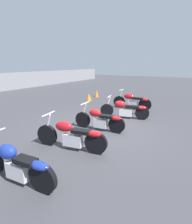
{
  "coord_description": "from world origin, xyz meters",
  "views": [
    {
      "loc": [
        -5.32,
        -2.97,
        2.34
      ],
      "look_at": [
        0.0,
        0.11,
        0.65
      ],
      "focal_mm": 28.0,
      "sensor_mm": 36.0,
      "label": 1
    }
  ],
  "objects_px": {
    "motorcycle_slot_3": "(125,109)",
    "traffic_cone_far": "(89,97)",
    "motorcycle_slot_4": "(133,101)",
    "motorcycle_slot_0": "(16,164)",
    "traffic_cone_near": "(97,94)",
    "motorcycle_slot_2": "(100,120)",
    "motorcycle_slot_1": "(72,135)"
  },
  "relations": [
    {
      "from": "motorcycle_slot_1",
      "to": "motorcycle_slot_2",
      "type": "relative_size",
      "value": 1.1
    },
    {
      "from": "motorcycle_slot_0",
      "to": "traffic_cone_far",
      "type": "distance_m",
      "value": 8.41
    },
    {
      "from": "motorcycle_slot_2",
      "to": "traffic_cone_far",
      "type": "bearing_deg",
      "value": 32.47
    },
    {
      "from": "motorcycle_slot_3",
      "to": "traffic_cone_far",
      "type": "distance_m",
      "value": 4.32
    },
    {
      "from": "traffic_cone_near",
      "to": "motorcycle_slot_4",
      "type": "bearing_deg",
      "value": -122.42
    },
    {
      "from": "motorcycle_slot_1",
      "to": "traffic_cone_far",
      "type": "xyz_separation_m",
      "value": [
        6.07,
        3.29,
        -0.19
      ]
    },
    {
      "from": "motorcycle_slot_2",
      "to": "motorcycle_slot_3",
      "type": "relative_size",
      "value": 0.92
    },
    {
      "from": "motorcycle_slot_0",
      "to": "motorcycle_slot_1",
      "type": "relative_size",
      "value": 0.94
    },
    {
      "from": "motorcycle_slot_4",
      "to": "traffic_cone_far",
      "type": "relative_size",
      "value": 4.43
    },
    {
      "from": "motorcycle_slot_2",
      "to": "traffic_cone_far",
      "type": "height_order",
      "value": "motorcycle_slot_2"
    },
    {
      "from": "motorcycle_slot_1",
      "to": "motorcycle_slot_3",
      "type": "height_order",
      "value": "motorcycle_slot_1"
    },
    {
      "from": "traffic_cone_near",
      "to": "motorcycle_slot_0",
      "type": "bearing_deg",
      "value": -159.46
    },
    {
      "from": "motorcycle_slot_0",
      "to": "traffic_cone_near",
      "type": "distance_m",
      "value": 9.8
    },
    {
      "from": "motorcycle_slot_1",
      "to": "motorcycle_slot_3",
      "type": "xyz_separation_m",
      "value": [
        3.55,
        -0.22,
        -0.01
      ]
    },
    {
      "from": "traffic_cone_far",
      "to": "motorcycle_slot_2",
      "type": "bearing_deg",
      "value": -143.18
    },
    {
      "from": "traffic_cone_far",
      "to": "motorcycle_slot_4",
      "type": "bearing_deg",
      "value": -103.73
    },
    {
      "from": "motorcycle_slot_4",
      "to": "traffic_cone_near",
      "type": "bearing_deg",
      "value": 56.82
    },
    {
      "from": "motorcycle_slot_4",
      "to": "motorcycle_slot_3",
      "type": "bearing_deg",
      "value": -172.66
    },
    {
      "from": "motorcycle_slot_2",
      "to": "traffic_cone_near",
      "type": "distance_m",
      "value": 6.73
    },
    {
      "from": "motorcycle_slot_2",
      "to": "motorcycle_slot_3",
      "type": "xyz_separation_m",
      "value": [
        1.85,
        -0.24,
        0.01
      ]
    },
    {
      "from": "motorcycle_slot_4",
      "to": "traffic_cone_near",
      "type": "distance_m",
      "value": 4.12
    },
    {
      "from": "motorcycle_slot_1",
      "to": "motorcycle_slot_2",
      "type": "height_order",
      "value": "motorcycle_slot_1"
    },
    {
      "from": "motorcycle_slot_2",
      "to": "motorcycle_slot_4",
      "type": "xyz_separation_m",
      "value": [
        3.56,
        -0.0,
        0.03
      ]
    },
    {
      "from": "motorcycle_slot_1",
      "to": "motorcycle_slot_3",
      "type": "relative_size",
      "value": 1.01
    },
    {
      "from": "traffic_cone_far",
      "to": "motorcycle_slot_0",
      "type": "bearing_deg",
      "value": -157.44
    },
    {
      "from": "motorcycle_slot_0",
      "to": "motorcycle_slot_4",
      "type": "distance_m",
      "value": 6.97
    },
    {
      "from": "motorcycle_slot_2",
      "to": "motorcycle_slot_1",
      "type": "bearing_deg",
      "value": 176.53
    },
    {
      "from": "motorcycle_slot_0",
      "to": "traffic_cone_near",
      "type": "bearing_deg",
      "value": 15.85
    },
    {
      "from": "motorcycle_slot_0",
      "to": "motorcycle_slot_3",
      "type": "xyz_separation_m",
      "value": [
        5.26,
        -0.28,
        -0.0
      ]
    },
    {
      "from": "motorcycle_slot_2",
      "to": "motorcycle_slot_3",
      "type": "height_order",
      "value": "motorcycle_slot_2"
    },
    {
      "from": "motorcycle_slot_1",
      "to": "motorcycle_slot_4",
      "type": "relative_size",
      "value": 1.04
    },
    {
      "from": "traffic_cone_near",
      "to": "traffic_cone_far",
      "type": "height_order",
      "value": "traffic_cone_near"
    }
  ]
}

